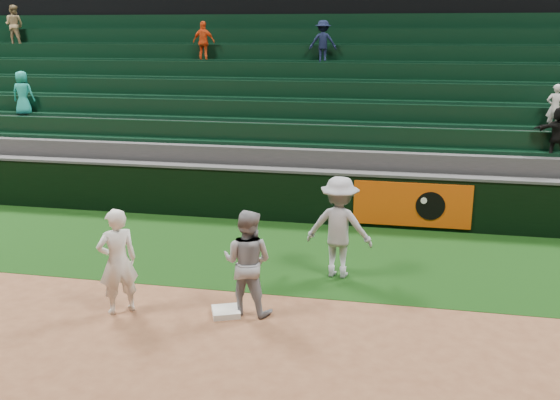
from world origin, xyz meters
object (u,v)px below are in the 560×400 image
object	(u,v)px
first_base	(226,312)
first_baseman	(118,261)
baserunner	(247,262)
base_coach	(339,227)

from	to	relation	value
first_base	first_baseman	distance (m)	1.88
first_base	baserunner	world-z (taller)	baserunner
first_baseman	baserunner	world-z (taller)	first_baseman
first_baseman	base_coach	distance (m)	3.92
baserunner	first_baseman	bearing A→B (deg)	20.37
first_base	first_baseman	size ratio (longest dim) A/B	0.25
first_base	first_baseman	world-z (taller)	first_baseman
first_baseman	baserunner	bearing A→B (deg)	149.63
baserunner	base_coach	distance (m)	2.19
base_coach	baserunner	bearing A→B (deg)	60.65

